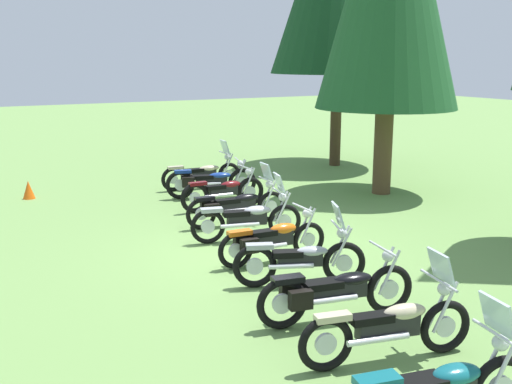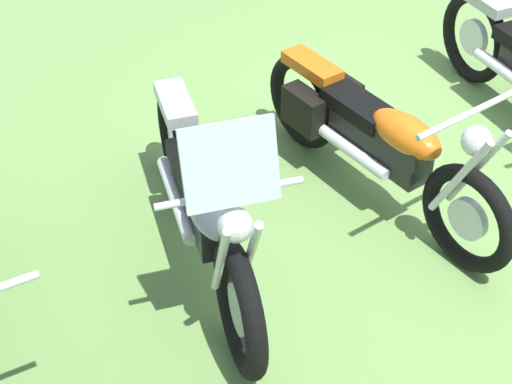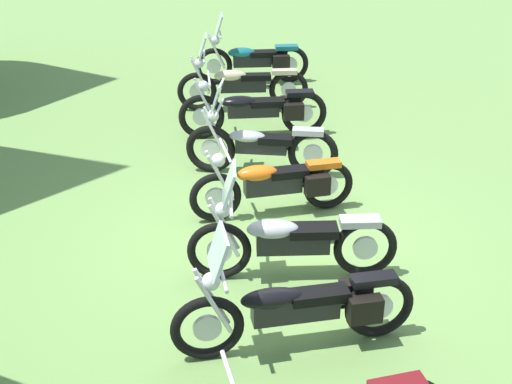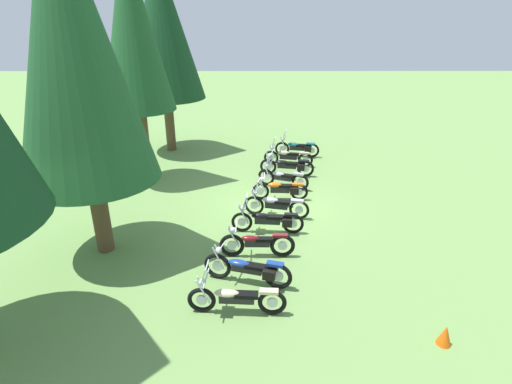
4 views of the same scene
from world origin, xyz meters
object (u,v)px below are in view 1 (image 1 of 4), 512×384
motorcycle_1 (210,181)px  motorcycle_2 (224,192)px  motorcycle_0 (203,173)px  traffic_cone (29,190)px  motorcycle_5 (271,240)px  motorcycle_8 (391,326)px  motorcycle_6 (302,259)px  motorcycle_4 (249,218)px  motorcycle_3 (236,205)px  motorcycle_7 (335,291)px

motorcycle_1 → motorcycle_2: motorcycle_1 is taller
motorcycle_0 → traffic_cone: motorcycle_0 is taller
motorcycle_5 → motorcycle_8: size_ratio=0.94×
motorcycle_2 → traffic_cone: (-3.51, -4.06, -0.20)m
motorcycle_6 → motorcycle_4: bearing=103.4°
motorcycle_8 → traffic_cone: motorcycle_8 is taller
motorcycle_1 → motorcycle_6: (6.54, -1.30, 0.00)m
motorcycle_5 → traffic_cone: (-7.53, -3.10, -0.20)m
motorcycle_2 → motorcycle_5: bearing=-102.6°
motorcycle_2 → traffic_cone: 5.37m
motorcycle_3 → motorcycle_2: bearing=79.2°
traffic_cone → motorcycle_8: bearing=12.7°
motorcycle_2 → motorcycle_8: (7.88, -1.50, 0.03)m
motorcycle_1 → motorcycle_5: bearing=-86.1°
motorcycle_1 → motorcycle_2: 1.34m
motorcycle_4 → motorcycle_6: 2.66m
motorcycle_5 → motorcycle_8: motorcycle_8 is taller
motorcycle_2 → motorcycle_4: (2.59, -0.68, 0.04)m
motorcycle_2 → motorcycle_8: motorcycle_8 is taller
motorcycle_0 → motorcycle_5: (6.50, -1.48, -0.01)m
motorcycle_4 → motorcycle_6: motorcycle_6 is taller
motorcycle_3 → motorcycle_6: 3.85m
motorcycle_3 → motorcycle_7: bearing=-96.8°
motorcycle_7 → motorcycle_6: bearing=86.6°
motorcycle_0 → motorcycle_7: motorcycle_0 is taller
motorcycle_0 → motorcycle_8: bearing=-97.5°
motorcycle_3 → motorcycle_7: (5.17, -1.03, -0.00)m
motorcycle_2 → motorcycle_8: size_ratio=0.97×
motorcycle_0 → motorcycle_6: bearing=-98.3°
motorcycle_8 → motorcycle_0: bearing=90.7°
motorcycle_1 → traffic_cone: (-2.19, -4.27, -0.22)m
motorcycle_3 → motorcycle_5: motorcycle_3 is taller
motorcycle_3 → motorcycle_6: size_ratio=1.14×
motorcycle_0 → motorcycle_6: (7.71, -1.61, 0.01)m
motorcycle_4 → traffic_cone: 6.98m
motorcycle_2 → motorcycle_4: motorcycle_4 is taller
motorcycle_3 → motorcycle_8: size_ratio=1.03×
motorcycle_8 → traffic_cone: bearing=114.4°
motorcycle_5 → motorcycle_6: (1.21, -0.12, 0.02)m
motorcycle_1 → motorcycle_7: motorcycle_1 is taller
motorcycle_6 → motorcycle_7: (1.38, -0.33, 0.00)m
motorcycle_6 → motorcycle_8: (2.66, -0.41, 0.01)m
motorcycle_0 → motorcycle_4: (5.08, -1.20, 0.03)m
motorcycle_0 → motorcycle_8: 10.56m
motorcycle_4 → motorcycle_8: motorcycle_4 is taller
motorcycle_1 → motorcycle_7: (7.93, -1.63, 0.00)m
motorcycle_7 → motorcycle_8: (1.27, -0.08, 0.01)m
motorcycle_2 → motorcycle_4: bearing=-103.8°
motorcycle_6 → motorcycle_7: motorcycle_6 is taller
traffic_cone → motorcycle_1: bearing=62.8°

